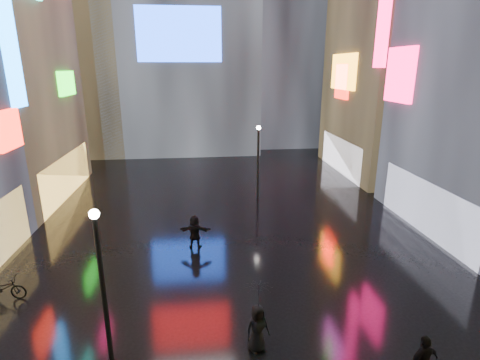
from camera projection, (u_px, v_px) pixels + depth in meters
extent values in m
plane|color=black|center=(225.00, 220.00, 23.02)|extent=(140.00, 140.00, 0.00)
cube|color=red|center=(8.00, 130.00, 18.50)|extent=(0.25, 2.24, 1.94)
cube|color=#1377F5|center=(6.00, 26.00, 18.67)|extent=(0.25, 1.40, 8.00)
cube|color=#FFC659|center=(66.00, 176.00, 27.10)|extent=(0.20, 10.00, 3.00)
cube|color=#1ADC18|center=(66.00, 83.00, 27.00)|extent=(0.25, 3.00, 1.71)
cube|color=white|center=(427.00, 208.00, 20.92)|extent=(0.20, 9.00, 3.00)
cube|color=#F50C4F|center=(400.00, 75.00, 22.77)|extent=(0.25, 2.99, 3.26)
cube|color=black|center=(412.00, 3.00, 30.19)|extent=(10.00, 12.00, 28.00)
cube|color=white|center=(341.00, 155.00, 33.29)|extent=(0.20, 9.00, 3.00)
cube|color=orange|center=(344.00, 72.00, 31.49)|extent=(0.25, 4.92, 2.91)
cube|color=red|center=(342.00, 82.00, 31.84)|extent=(0.25, 2.63, 2.87)
cube|color=#194CFF|center=(179.00, 34.00, 35.29)|extent=(8.00, 0.20, 5.00)
cube|color=black|center=(73.00, 27.00, 38.68)|extent=(10.00, 10.00, 26.00)
cylinder|color=black|center=(104.00, 292.00, 11.33)|extent=(0.16, 0.16, 5.00)
sphere|color=white|center=(94.00, 214.00, 10.59)|extent=(0.30, 0.30, 0.30)
cylinder|color=black|center=(258.00, 164.00, 26.36)|extent=(0.16, 0.16, 5.00)
sphere|color=white|center=(259.00, 128.00, 25.62)|extent=(0.30, 0.30, 0.30)
imported|color=black|center=(258.00, 328.00, 12.26)|extent=(0.94, 0.76, 1.68)
imported|color=black|center=(195.00, 232.00, 19.31)|extent=(1.70, 0.75, 1.77)
imported|color=black|center=(258.00, 295.00, 11.90)|extent=(1.27, 1.26, 0.83)
imported|color=black|center=(3.00, 288.00, 15.08)|extent=(1.92, 0.80, 0.99)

